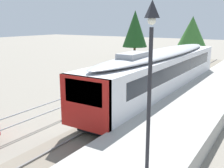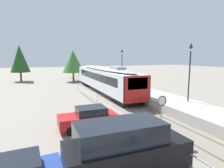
# 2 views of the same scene
# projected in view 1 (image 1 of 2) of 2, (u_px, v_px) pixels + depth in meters

# --- Properties ---
(ground_plane) EXTENTS (160.00, 160.00, 0.00)m
(ground_plane) POSITION_uv_depth(u_px,v_px,m) (79.00, 113.00, 16.83)
(ground_plane) COLOR gray
(track_rails) EXTENTS (3.20, 60.00, 0.14)m
(track_rails) POSITION_uv_depth(u_px,v_px,m) (120.00, 122.00, 15.25)
(track_rails) COLOR slate
(track_rails) RESTS_ON ground
(commuter_train) EXTENTS (2.82, 18.93, 3.74)m
(commuter_train) POSITION_uv_depth(u_px,v_px,m) (162.00, 70.00, 19.75)
(commuter_train) COLOR silver
(commuter_train) RESTS_ON track_rails
(station_platform) EXTENTS (3.90, 60.00, 0.90)m
(station_platform) POSITION_uv_depth(u_px,v_px,m) (175.00, 127.00, 13.45)
(station_platform) COLOR #A8A59E
(station_platform) RESTS_ON ground
(platform_lamp_mid_platform) EXTENTS (0.34, 0.34, 5.35)m
(platform_lamp_mid_platform) POSITION_uv_depth(u_px,v_px,m) (151.00, 58.00, 7.67)
(platform_lamp_mid_platform) COLOR #232328
(platform_lamp_mid_platform) RESTS_ON station_platform
(tree_behind_carpark) EXTENTS (3.78, 3.78, 7.38)m
(tree_behind_carpark) POSITION_uv_depth(u_px,v_px,m) (135.00, 29.00, 40.06)
(tree_behind_carpark) COLOR brown
(tree_behind_carpark) RESTS_ON ground
(tree_behind_station_far) EXTENTS (4.27, 4.27, 6.33)m
(tree_behind_station_far) POSITION_uv_depth(u_px,v_px,m) (192.00, 35.00, 31.38)
(tree_behind_station_far) COLOR brown
(tree_behind_station_far) RESTS_ON ground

